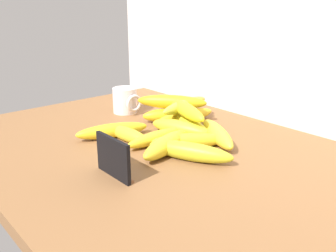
{
  "coord_description": "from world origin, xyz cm",
  "views": [
    {
      "loc": [
        64.07,
        -52.28,
        36.95
      ],
      "look_at": [
        -0.29,
        3.66,
        8.0
      ],
      "focal_mm": 39.39,
      "sensor_mm": 36.0,
      "label": 1
    }
  ],
  "objects": [
    {
      "name": "counter_top",
      "position": [
        0.0,
        0.0,
        1.5
      ],
      "size": [
        110.0,
        76.0,
        3.0
      ],
      "primitive_type": "cube",
      "color": "brown",
      "rests_on": "ground"
    },
    {
      "name": "back_wall",
      "position": [
        0.0,
        39.0,
        35.0
      ],
      "size": [
        130.0,
        2.0,
        70.0
      ],
      "primitive_type": "cube",
      "color": "beige",
      "rests_on": "ground"
    },
    {
      "name": "chalkboard_sign",
      "position": [
        5.51,
        -15.94,
        6.86
      ],
      "size": [
        11.0,
        1.8,
        8.4
      ],
      "color": "black",
      "rests_on": "counter_top"
    },
    {
      "name": "coffee_mug",
      "position": [
        -30.64,
        12.07,
        6.98
      ],
      "size": [
        9.19,
        7.69,
        7.96
      ],
      "color": "silver",
      "rests_on": "counter_top"
    },
    {
      "name": "banana_0",
      "position": [
        4.36,
        6.44,
        4.84
      ],
      "size": [
        13.47,
        17.17,
        3.68
      ],
      "primitive_type": "ellipsoid",
      "rotation": [
        0.0,
        0.0,
        0.96
      ],
      "color": "yellow",
      "rests_on": "counter_top"
    },
    {
      "name": "banana_1",
      "position": [
        -14.36,
        16.22,
        5.05
      ],
      "size": [
        11.25,
        15.55,
        4.1
      ],
      "primitive_type": "ellipsoid",
      "rotation": [
        0.0,
        0.0,
        1.05
      ],
      "color": "yellow",
      "rests_on": "counter_top"
    },
    {
      "name": "banana_2",
      "position": [
        -3.35,
        10.33,
        5.13
      ],
      "size": [
        17.36,
        8.89,
        4.26
      ],
      "primitive_type": "ellipsoid",
      "rotation": [
        0.0,
        0.0,
        3.43
      ],
      "color": "yellow",
      "rests_on": "counter_top"
    },
    {
      "name": "banana_3",
      "position": [
        9.83,
        1.34,
        5.1
      ],
      "size": [
        19.97,
        12.33,
        4.19
      ],
      "primitive_type": "ellipsoid",
      "rotation": [
        0.0,
        0.0,
        3.58
      ],
      "color": "gold",
      "rests_on": "counter_top"
    },
    {
      "name": "banana_4",
      "position": [
        -2.8,
        2.27,
        4.65
      ],
      "size": [
        3.3,
        18.26,
        3.3
      ],
      "primitive_type": "ellipsoid",
      "rotation": [
        0.0,
        0.0,
        4.71
      ],
      "color": "yellow",
      "rests_on": "counter_top"
    },
    {
      "name": "banana_5",
      "position": [
        -13.9,
        -3.79,
        4.9
      ],
      "size": [
        9.31,
        19.42,
        3.81
      ],
      "primitive_type": "ellipsoid",
      "rotation": [
        0.0,
        0.0,
        1.27
      ],
      "color": "yellow",
      "rests_on": "counter_top"
    },
    {
      "name": "banana_6",
      "position": [
        -8.87,
        -2.36,
        4.81
      ],
      "size": [
        15.32,
        4.91,
        3.63
      ],
      "primitive_type": "ellipsoid",
      "rotation": [
        0.0,
        0.0,
        3.23
      ],
      "color": "gold",
      "rests_on": "counter_top"
    },
    {
      "name": "banana_7",
      "position": [
        -10.62,
        19.73,
        4.88
      ],
      "size": [
        6.29,
        19.49,
        3.76
      ],
      "primitive_type": "ellipsoid",
      "rotation": [
        0.0,
        0.0,
        1.44
      ],
      "color": "yellow",
      "rests_on": "counter_top"
    },
    {
      "name": "banana_8",
      "position": [
        6.05,
        14.68,
        5.12
      ],
      "size": [
        19.54,
        13.44,
        4.24
      ],
      "primitive_type": "ellipsoid",
      "rotation": [
        0.0,
        0.0,
        5.77
      ],
      "color": "yellow",
      "rests_on": "counter_top"
    },
    {
      "name": "banana_9",
      "position": [
        -4.46,
        15.16,
        4.85
      ],
      "size": [
        19.61,
        8.01,
        3.71
      ],
      "primitive_type": "ellipsoid",
      "rotation": [
        0.0,
        0.0,
        2.91
      ],
      "color": "gold",
      "rests_on": "counter_top"
    },
    {
      "name": "banana_10",
      "position": [
        3.42,
        0.0,
        5.19
      ],
      "size": [
        9.98,
        18.85,
        4.38
      ],
      "primitive_type": "ellipsoid",
      "rotation": [
        0.0,
        0.0,
        1.89
      ],
      "color": "yellow",
      "rests_on": "counter_top"
    },
    {
      "name": "banana_11",
      "position": [
        -13.56,
        16.65,
        9.14
      ],
      "size": [
        18.54,
        15.93,
        4.07
      ],
      "primitive_type": "ellipsoid",
      "rotation": [
        0.0,
        0.0,
        0.67
      ],
      "color": "gold",
      "rests_on": "banana_1"
    },
    {
      "name": "banana_12",
      "position": [
        -5.83,
        14.92,
        8.71
      ],
      "size": [
        20.19,
        9.73,
        4.0
      ],
      "primitive_type": "ellipsoid",
      "rotation": [
        0.0,
        0.0,
        2.84
      ],
      "color": "yellow",
      "rests_on": "banana_9"
    },
    {
      "name": "banana_13",
      "position": [
        -9.91,
        18.6,
        8.52
      ],
      "size": [
        6.69,
        19.86,
        3.53
      ],
      "primitive_type": "ellipsoid",
      "rotation": [
        0.0,
        0.0,
        1.74
      ],
      "color": "gold",
      "rests_on": "banana_7"
    }
  ]
}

